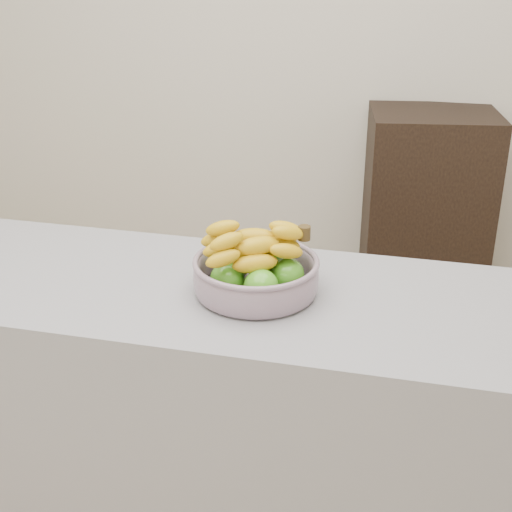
% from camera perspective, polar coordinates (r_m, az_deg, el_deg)
% --- Properties ---
extents(counter, '(2.00, 0.60, 0.90)m').
position_cam_1_polar(counter, '(2.07, -5.39, -13.43)').
color(counter, gray).
rests_on(counter, ground).
extents(cabinet, '(0.62, 0.52, 1.00)m').
position_cam_1_polar(cabinet, '(3.43, 13.35, 2.98)').
color(cabinet, black).
rests_on(cabinet, ground).
extents(fruit_bowl, '(0.31, 0.31, 0.17)m').
position_cam_1_polar(fruit_bowl, '(1.75, -0.02, -1.27)').
color(fruit_bowl, '#9FB1BE').
rests_on(fruit_bowl, counter).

